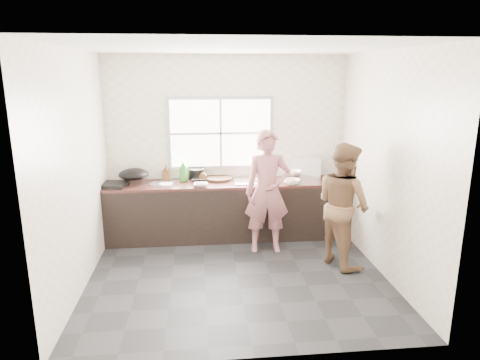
{
  "coord_description": "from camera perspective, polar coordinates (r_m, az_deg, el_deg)",
  "views": [
    {
      "loc": [
        -0.45,
        -4.83,
        2.43
      ],
      "look_at": [
        0.1,
        0.65,
        1.05
      ],
      "focal_mm": 32.0,
      "sensor_mm": 36.0,
      "label": 1
    }
  ],
  "objects": [
    {
      "name": "black_pot",
      "position": [
        6.51,
        -5.78,
        0.8
      ],
      "size": [
        0.24,
        0.24,
        0.17
      ],
      "primitive_type": "cylinder",
      "rotation": [
        0.0,
        0.0,
        -0.06
      ],
      "color": "black",
      "rests_on": "countertop"
    },
    {
      "name": "bowl_crabs",
      "position": [
        6.26,
        6.91,
        -0.28
      ],
      "size": [
        0.22,
        0.22,
        0.06
      ],
      "primitive_type": "imported",
      "rotation": [
        0.0,
        0.0,
        -0.16
      ],
      "color": "white",
      "rests_on": "countertop"
    },
    {
      "name": "cabinet",
      "position": [
        6.46,
        -1.45,
        -4.15
      ],
      "size": [
        3.6,
        0.62,
        0.82
      ],
      "primitive_type": "cube",
      "color": "black",
      "rests_on": "floor"
    },
    {
      "name": "ceiling",
      "position": [
        4.86,
        -0.42,
        17.3
      ],
      "size": [
        3.6,
        3.2,
        0.01
      ],
      "primitive_type": "cube",
      "color": "silver",
      "rests_on": "wall_back"
    },
    {
      "name": "wall_left",
      "position": [
        5.13,
        -20.89,
        0.97
      ],
      "size": [
        0.01,
        3.2,
        2.7
      ],
      "primitive_type": "cube",
      "color": "beige",
      "rests_on": "ground"
    },
    {
      "name": "bottle_brown_tall",
      "position": [
        6.52,
        -9.83,
        0.87
      ],
      "size": [
        0.1,
        0.1,
        0.21
      ],
      "primitive_type": "imported",
      "rotation": [
        0.0,
        0.0,
        -0.03
      ],
      "color": "#4E2E13",
      "rests_on": "countertop"
    },
    {
      "name": "wok",
      "position": [
        6.4,
        -13.99,
        0.75
      ],
      "size": [
        0.5,
        0.5,
        0.16
      ],
      "primitive_type": "ellipsoid",
      "rotation": [
        0.0,
        0.0,
        0.16
      ],
      "color": "black",
      "rests_on": "burner"
    },
    {
      "name": "wall_back",
      "position": [
        6.54,
        -1.72,
        4.56
      ],
      "size": [
        3.6,
        0.01,
        2.7
      ],
      "primitive_type": "cube",
      "color": "silver",
      "rests_on": "ground"
    },
    {
      "name": "pot_lid_left",
      "position": [
        6.32,
        -10.83,
        -0.53
      ],
      "size": [
        0.35,
        0.35,
        0.01
      ],
      "primitive_type": "cylinder",
      "rotation": [
        0.0,
        0.0,
        0.35
      ],
      "color": "#BBBEC2",
      "rests_on": "countertop"
    },
    {
      "name": "window_frame",
      "position": [
        6.49,
        -2.6,
        6.26
      ],
      "size": [
        1.6,
        0.05,
        1.1
      ],
      "primitive_type": "cube",
      "color": "#9EA0A5",
      "rests_on": "wall_back"
    },
    {
      "name": "window_glazing",
      "position": [
        6.47,
        -2.59,
        6.23
      ],
      "size": [
        1.5,
        0.01,
        1.0
      ],
      "primitive_type": "cube",
      "color": "white",
      "rests_on": "window_frame"
    },
    {
      "name": "bottle_brown_short",
      "position": [
        6.43,
        -4.97,
        0.64
      ],
      "size": [
        0.15,
        0.15,
        0.16
      ],
      "primitive_type": "imported",
      "rotation": [
        0.0,
        0.0,
        0.24
      ],
      "color": "#3E250F",
      "rests_on": "countertop"
    },
    {
      "name": "bowl_held",
      "position": [
        6.35,
        2.61,
        0.02
      ],
      "size": [
        0.25,
        0.25,
        0.06
      ],
      "primitive_type": "imported",
      "rotation": [
        0.0,
        0.0,
        0.32
      ],
      "color": "silver",
      "rests_on": "countertop"
    },
    {
      "name": "plate_food",
      "position": [
        6.28,
        -9.84,
        -0.55
      ],
      "size": [
        0.24,
        0.24,
        0.02
      ],
      "primitive_type": "cylinder",
      "rotation": [
        0.0,
        0.0,
        0.16
      ],
      "color": "white",
      "rests_on": "countertop"
    },
    {
      "name": "woman",
      "position": [
        5.88,
        3.66,
        -2.1
      ],
      "size": [
        0.6,
        0.4,
        1.59
      ],
      "primitive_type": "imported",
      "rotation": [
        0.0,
        0.0,
        -0.04
      ],
      "color": "#AB6769",
      "rests_on": "floor"
    },
    {
      "name": "burner",
      "position": [
        6.35,
        -16.44,
        -0.6
      ],
      "size": [
        0.4,
        0.4,
        0.05
      ],
      "primitive_type": "cube",
      "rotation": [
        0.0,
        0.0,
        -0.17
      ],
      "color": "black",
      "rests_on": "countertop"
    },
    {
      "name": "person_side",
      "position": [
        5.62,
        13.58,
        -3.19
      ],
      "size": [
        0.85,
        0.95,
        1.6
      ],
      "primitive_type": "imported",
      "rotation": [
        0.0,
        0.0,
        1.95
      ],
      "color": "brown",
      "rests_on": "floor"
    },
    {
      "name": "dish_rack",
      "position": [
        6.64,
        8.8,
        1.68
      ],
      "size": [
        0.51,
        0.42,
        0.33
      ],
      "primitive_type": "cube",
      "rotation": [
        0.0,
        0.0,
        -0.28
      ],
      "color": "white",
      "rests_on": "countertop"
    },
    {
      "name": "cleaver",
      "position": [
        6.38,
        -5.57,
        0.15
      ],
      "size": [
        0.21,
        0.11,
        0.01
      ],
      "primitive_type": "cube",
      "rotation": [
        0.0,
        0.0,
        0.04
      ],
      "color": "silver",
      "rests_on": "cutting_board"
    },
    {
      "name": "countertop",
      "position": [
        6.34,
        -1.48,
        -0.46
      ],
      "size": [
        3.6,
        0.64,
        0.04
      ],
      "primitive_type": "cube",
      "color": "#3B1D18",
      "rests_on": "cabinet"
    },
    {
      "name": "glass_jar",
      "position": [
        6.54,
        -7.53,
        0.46
      ],
      "size": [
        0.07,
        0.07,
        0.09
      ],
      "primitive_type": "cylinder",
      "rotation": [
        0.0,
        0.0,
        0.11
      ],
      "color": "silver",
      "rests_on": "countertop"
    },
    {
      "name": "wall_right",
      "position": [
        5.44,
        18.9,
        1.84
      ],
      "size": [
        0.01,
        3.2,
        2.7
      ],
      "primitive_type": "cube",
      "color": "silver",
      "rests_on": "ground"
    },
    {
      "name": "pot_lid_right",
      "position": [
        6.41,
        -9.62,
        -0.27
      ],
      "size": [
        0.24,
        0.24,
        0.01
      ],
      "primitive_type": "cylinder",
      "rotation": [
        0.0,
        0.0,
        0.01
      ],
      "color": "#AFAFB6",
      "rests_on": "countertop"
    },
    {
      "name": "floor",
      "position": [
        5.43,
        -0.37,
        -12.58
      ],
      "size": [
        3.6,
        3.2,
        0.01
      ],
      "primitive_type": "cube",
      "color": "#262628",
      "rests_on": "ground"
    },
    {
      "name": "wall_front",
      "position": [
        3.43,
        2.12,
        -4.31
      ],
      "size": [
        3.6,
        0.01,
        2.7
      ],
      "primitive_type": "cube",
      "color": "beige",
      "rests_on": "ground"
    },
    {
      "name": "faucet",
      "position": [
        6.53,
        1.44,
        1.5
      ],
      "size": [
        0.02,
        0.02,
        0.3
      ],
      "primitive_type": "cylinder",
      "color": "silver",
      "rests_on": "countertop"
    },
    {
      "name": "bowl_mince",
      "position": [
        6.11,
        -5.26,
        -0.64
      ],
      "size": [
        0.2,
        0.2,
        0.05
      ],
      "primitive_type": "imported",
      "rotation": [
        0.0,
        0.0,
        0.01
      ],
      "color": "white",
      "rests_on": "countertop"
    },
    {
      "name": "cutting_board",
      "position": [
        6.47,
        -2.92,
        0.2
      ],
      "size": [
        0.49,
        0.49,
        0.04
      ],
      "primitive_type": "cylinder",
      "rotation": [
        0.0,
        0.0,
        -0.18
      ],
      "color": "black",
      "rests_on": "countertop"
    },
    {
      "name": "bottle_green",
      "position": [
        6.39,
        -7.58,
        1.27
      ],
      "size": [
        0.16,
        0.16,
        0.34
      ],
      "primitive_type": "imported",
      "rotation": [
        0.0,
        0.0,
        -0.24
      ],
      "color": "#2E7B28",
      "rests_on": "countertop"
    },
    {
      "name": "sink",
      "position": [
        6.37,
        1.66,
        -0.16
      ],
      "size": [
        0.55,
        0.45,
        0.02
      ],
      "primitive_type": "cube",
      "color": "silver",
      "rests_on": "countertop"
    }
  ]
}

